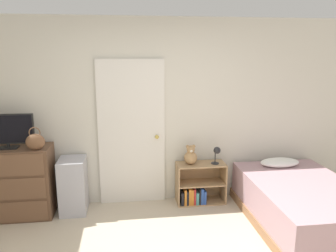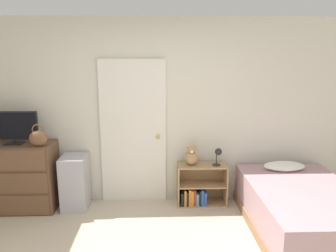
{
  "view_description": "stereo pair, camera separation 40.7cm",
  "coord_description": "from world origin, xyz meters",
  "px_view_note": "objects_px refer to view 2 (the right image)",
  "views": [
    {
      "loc": [
        -0.33,
        -2.39,
        2.08
      ],
      "look_at": [
        0.22,
        1.77,
        1.14
      ],
      "focal_mm": 35.0,
      "sensor_mm": 36.0,
      "label": 1
    },
    {
      "loc": [
        0.08,
        -2.43,
        2.08
      ],
      "look_at": [
        0.22,
        1.77,
        1.14
      ],
      "focal_mm": 35.0,
      "sensor_mm": 36.0,
      "label": 2
    }
  ],
  "objects_px": {
    "teddy_bear": "(191,157)",
    "bed": "(304,210)",
    "handbag": "(38,138)",
    "storage_bin": "(75,182)",
    "dresser": "(22,177)",
    "desk_lamp": "(218,154)",
    "bookshelf": "(198,189)",
    "tv": "(12,127)"
  },
  "relations": [
    {
      "from": "handbag",
      "to": "bed",
      "type": "xyz_separation_m",
      "value": [
        3.23,
        -0.55,
        -0.76
      ]
    },
    {
      "from": "dresser",
      "to": "bed",
      "type": "bearing_deg",
      "value": -11.03
    },
    {
      "from": "handbag",
      "to": "teddy_bear",
      "type": "distance_m",
      "value": 2.01
    },
    {
      "from": "tv",
      "to": "teddy_bear",
      "type": "relative_size",
      "value": 2.34
    },
    {
      "from": "handbag",
      "to": "bed",
      "type": "height_order",
      "value": "handbag"
    },
    {
      "from": "tv",
      "to": "bed",
      "type": "relative_size",
      "value": 0.35
    },
    {
      "from": "handbag",
      "to": "desk_lamp",
      "type": "height_order",
      "value": "handbag"
    },
    {
      "from": "tv",
      "to": "bookshelf",
      "type": "height_order",
      "value": "tv"
    },
    {
      "from": "storage_bin",
      "to": "bed",
      "type": "distance_m",
      "value": 2.94
    },
    {
      "from": "storage_bin",
      "to": "bookshelf",
      "type": "height_order",
      "value": "storage_bin"
    },
    {
      "from": "handbag",
      "to": "storage_bin",
      "type": "relative_size",
      "value": 0.39
    },
    {
      "from": "tv",
      "to": "bookshelf",
      "type": "relative_size",
      "value": 0.95
    },
    {
      "from": "tv",
      "to": "storage_bin",
      "type": "relative_size",
      "value": 0.89
    },
    {
      "from": "handbag",
      "to": "bed",
      "type": "distance_m",
      "value": 3.36
    },
    {
      "from": "tv",
      "to": "storage_bin",
      "type": "bearing_deg",
      "value": 3.58
    },
    {
      "from": "tv",
      "to": "teddy_bear",
      "type": "height_order",
      "value": "tv"
    },
    {
      "from": "storage_bin",
      "to": "desk_lamp",
      "type": "height_order",
      "value": "desk_lamp"
    },
    {
      "from": "bed",
      "to": "dresser",
      "type": "bearing_deg",
      "value": 168.97
    },
    {
      "from": "teddy_bear",
      "to": "bed",
      "type": "distance_m",
      "value": 1.53
    },
    {
      "from": "teddy_bear",
      "to": "bookshelf",
      "type": "bearing_deg",
      "value": 0.44
    },
    {
      "from": "dresser",
      "to": "bed",
      "type": "distance_m",
      "value": 3.61
    },
    {
      "from": "desk_lamp",
      "to": "tv",
      "type": "bearing_deg",
      "value": -178.79
    },
    {
      "from": "tv",
      "to": "bed",
      "type": "height_order",
      "value": "tv"
    },
    {
      "from": "teddy_bear",
      "to": "bed",
      "type": "bearing_deg",
      "value": -31.46
    },
    {
      "from": "teddy_bear",
      "to": "storage_bin",
      "type": "bearing_deg",
      "value": -178.07
    },
    {
      "from": "tv",
      "to": "desk_lamp",
      "type": "height_order",
      "value": "tv"
    },
    {
      "from": "dresser",
      "to": "tv",
      "type": "distance_m",
      "value": 0.69
    },
    {
      "from": "handbag",
      "to": "storage_bin",
      "type": "distance_m",
      "value": 0.78
    },
    {
      "from": "storage_bin",
      "to": "handbag",
      "type": "bearing_deg",
      "value": -156.72
    },
    {
      "from": "bookshelf",
      "to": "desk_lamp",
      "type": "bearing_deg",
      "value": -9.67
    },
    {
      "from": "storage_bin",
      "to": "bed",
      "type": "height_order",
      "value": "storage_bin"
    },
    {
      "from": "handbag",
      "to": "desk_lamp",
      "type": "relative_size",
      "value": 1.16
    },
    {
      "from": "tv",
      "to": "desk_lamp",
      "type": "xyz_separation_m",
      "value": [
        2.69,
        0.06,
        -0.4
      ]
    },
    {
      "from": "bookshelf",
      "to": "teddy_bear",
      "type": "xyz_separation_m",
      "value": [
        -0.1,
        -0.0,
        0.47
      ]
    },
    {
      "from": "tv",
      "to": "bookshelf",
      "type": "distance_m",
      "value": 2.6
    },
    {
      "from": "handbag",
      "to": "bookshelf",
      "type": "xyz_separation_m",
      "value": [
        2.07,
        0.22,
        -0.81
      ]
    },
    {
      "from": "tv",
      "to": "bookshelf",
      "type": "bearing_deg",
      "value": 2.37
    },
    {
      "from": "storage_bin",
      "to": "bookshelf",
      "type": "bearing_deg",
      "value": 1.84
    },
    {
      "from": "dresser",
      "to": "teddy_bear",
      "type": "distance_m",
      "value": 2.29
    },
    {
      "from": "handbag",
      "to": "bed",
      "type": "bearing_deg",
      "value": -9.67
    },
    {
      "from": "desk_lamp",
      "to": "bed",
      "type": "distance_m",
      "value": 1.25
    },
    {
      "from": "dresser",
      "to": "desk_lamp",
      "type": "relative_size",
      "value": 3.74
    }
  ]
}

